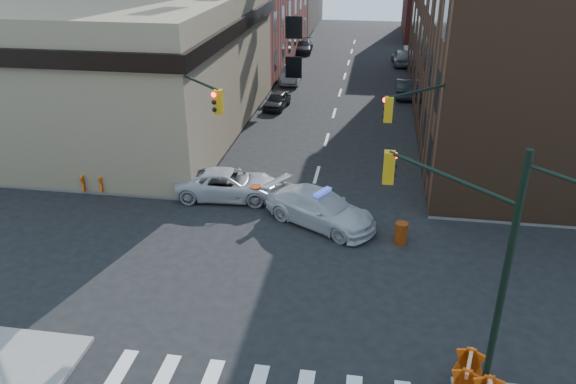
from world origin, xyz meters
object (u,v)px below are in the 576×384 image
(pedestrian_a, at_px, (158,178))
(barricade_nw_a, at_px, (195,172))
(barricade_se_a, at_px, (467,373))
(police_car, at_px, (320,208))
(parked_car_wnear, at_px, (277,100))
(barrel_road, at_px, (401,233))
(pickup, at_px, (229,184))
(parked_car_wfar, at_px, (292,74))
(barrel_bank, at_px, (256,196))
(parked_car_enear, at_px, (406,88))
(pedestrian_b, at_px, (89,173))

(pedestrian_a, height_order, barricade_nw_a, pedestrian_a)
(pedestrian_a, bearing_deg, barricade_se_a, -5.28)
(police_car, height_order, parked_car_wnear, police_car)
(barricade_nw_a, bearing_deg, police_car, -30.95)
(barricade_nw_a, bearing_deg, barricade_se_a, -50.32)
(barrel_road, xyz_separation_m, barricade_nw_a, (-11.22, 5.09, 0.05))
(pickup, height_order, barrel_road, pickup)
(parked_car_wfar, xyz_separation_m, pedestrian_a, (-3.32, -24.84, 0.21))
(police_car, distance_m, parked_car_wnear, 19.28)
(barrel_road, height_order, barrel_bank, barrel_bank)
(parked_car_wfar, relative_size, barrel_road, 4.51)
(parked_car_enear, xyz_separation_m, pedestrian_a, (-13.50, -21.68, 0.21))
(pedestrian_a, distance_m, barricade_se_a, 18.62)
(parked_car_wnear, distance_m, barricade_se_a, 30.52)
(pickup, bearing_deg, barricade_se_a, -142.43)
(pedestrian_b, bearing_deg, parked_car_wfar, 46.77)
(police_car, bearing_deg, parked_car_wfar, 41.01)
(pickup, relative_size, barricade_se_a, 4.12)
(pedestrian_a, bearing_deg, police_car, 22.29)
(parked_car_enear, bearing_deg, barricade_se_a, 92.18)
(parked_car_wnear, bearing_deg, police_car, -66.96)
(pickup, height_order, parked_car_wnear, pickup)
(barrel_road, bearing_deg, pedestrian_b, 169.36)
(barricade_nw_a, bearing_deg, barrel_bank, -34.79)
(pedestrian_b, distance_m, barricade_nw_a, 5.63)
(parked_car_enear, bearing_deg, pedestrian_a, 58.75)
(pickup, height_order, pedestrian_b, pedestrian_b)
(police_car, xyz_separation_m, barricade_se_a, (5.58, -9.97, -0.18))
(parked_car_wfar, bearing_deg, parked_car_enear, -18.67)
(barricade_se_a, bearing_deg, pedestrian_b, 71.29)
(police_car, bearing_deg, barricade_se_a, -121.39)
(pedestrian_b, height_order, barricade_se_a, pedestrian_b)
(pedestrian_b, bearing_deg, pedestrian_a, -27.09)
(pedestrian_b, bearing_deg, barricade_nw_a, -6.23)
(barrel_bank, bearing_deg, barrel_road, -20.39)
(barrel_road, distance_m, barrel_bank, 7.73)
(parked_car_wfar, height_order, barrel_bank, parked_car_wfar)
(barrel_bank, bearing_deg, barricade_nw_a, 148.84)
(pedestrian_a, height_order, barricade_se_a, pedestrian_a)
(police_car, relative_size, parked_car_enear, 1.25)
(police_car, relative_size, parked_car_wnear, 1.51)
(pedestrian_a, height_order, pedestrian_b, pedestrian_b)
(parked_car_enear, bearing_deg, barricade_nw_a, 59.03)
(parked_car_wfar, height_order, parked_car_enear, parked_car_wfar)
(pickup, height_order, parked_car_wfar, pickup)
(parked_car_wfar, xyz_separation_m, parked_car_enear, (10.18, -3.15, -0.01))
(parked_car_enear, height_order, barricade_se_a, parked_car_enear)
(parked_car_wfar, height_order, barricade_se_a, parked_car_wfar)
(pickup, bearing_deg, parked_car_wnear, -2.51)
(parked_car_wfar, distance_m, pedestrian_b, 25.86)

